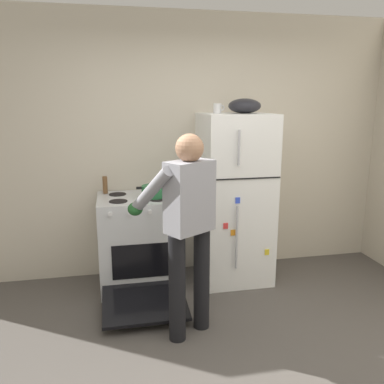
% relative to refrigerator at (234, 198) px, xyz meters
% --- Properties ---
extents(ground, '(8.00, 8.00, 0.00)m').
position_rel_refrigerator_xyz_m(ground, '(-0.40, -1.57, -0.85)').
color(ground, '#4C4742').
extents(kitchen_wall_back, '(6.00, 0.10, 2.70)m').
position_rel_refrigerator_xyz_m(kitchen_wall_back, '(-0.40, 0.38, 0.50)').
color(kitchen_wall_back, beige).
rests_on(kitchen_wall_back, ground).
extents(refrigerator, '(0.68, 0.72, 1.71)m').
position_rel_refrigerator_xyz_m(refrigerator, '(0.00, 0.00, 0.00)').
color(refrigerator, white).
rests_on(refrigerator, ground).
extents(stove_range, '(0.76, 1.22, 0.92)m').
position_rel_refrigerator_xyz_m(stove_range, '(-0.99, -0.02, -0.40)').
color(stove_range, silver).
rests_on(stove_range, ground).
extents(person_cook, '(0.68, 0.74, 1.60)m').
position_rel_refrigerator_xyz_m(person_cook, '(-0.68, -0.92, 0.11)').
color(person_cook, black).
rests_on(person_cook, ground).
extents(red_pot, '(0.34, 0.24, 0.11)m').
position_rel_refrigerator_xyz_m(red_pot, '(-0.83, -0.05, 0.13)').
color(red_pot, '#236638').
rests_on(red_pot, stove_range).
extents(coffee_mug, '(0.11, 0.08, 0.10)m').
position_rel_refrigerator_xyz_m(coffee_mug, '(-0.18, 0.05, 0.90)').
color(coffee_mug, silver).
rests_on(coffee_mug, refrigerator).
extents(pepper_mill, '(0.05, 0.05, 0.17)m').
position_rel_refrigerator_xyz_m(pepper_mill, '(-1.29, 0.20, 0.15)').
color(pepper_mill, brown).
rests_on(pepper_mill, stove_range).
extents(mixing_bowl, '(0.32, 0.32, 0.14)m').
position_rel_refrigerator_xyz_m(mixing_bowl, '(0.08, 0.00, 0.92)').
color(mixing_bowl, black).
rests_on(mixing_bowl, refrigerator).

